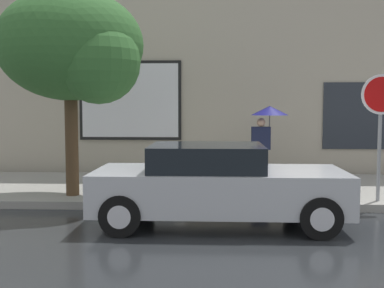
{
  "coord_description": "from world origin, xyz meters",
  "views": [
    {
      "loc": [
        -1.08,
        -7.87,
        1.98
      ],
      "look_at": [
        -1.55,
        1.8,
        1.2
      ],
      "focal_mm": 44.85,
      "sensor_mm": 36.0,
      "label": 1
    }
  ],
  "objects": [
    {
      "name": "parked_car",
      "position": [
        -1.05,
        -0.02,
        0.67
      ],
      "size": [
        4.09,
        1.82,
        1.34
      ],
      "color": "#B7BABF",
      "rests_on": "ground"
    },
    {
      "name": "ground_plane",
      "position": [
        0.0,
        0.0,
        0.0
      ],
      "size": [
        60.0,
        60.0,
        0.0
      ],
      "primitive_type": "plane",
      "color": "#282B2D"
    },
    {
      "name": "sidewalk",
      "position": [
        0.0,
        3.0,
        0.07
      ],
      "size": [
        20.0,
        4.0,
        0.15
      ],
      "primitive_type": "cube",
      "color": "gray",
      "rests_on": "ground"
    },
    {
      "name": "building_facade",
      "position": [
        -0.02,
        5.5,
        3.48
      ],
      "size": [
        20.0,
        0.67,
        7.0
      ],
      "color": "#B2A893",
      "rests_on": "ground"
    },
    {
      "name": "stop_sign",
      "position": [
        2.05,
        1.36,
        1.86
      ],
      "size": [
        0.76,
        0.1,
        2.42
      ],
      "color": "gray",
      "rests_on": "sidewalk"
    },
    {
      "name": "fire_hydrant",
      "position": [
        -1.83,
        2.05,
        0.56
      ],
      "size": [
        0.3,
        0.44,
        0.83
      ],
      "color": "white",
      "rests_on": "sidewalk"
    },
    {
      "name": "street_tree",
      "position": [
        -3.85,
        1.62,
        3.09
      ],
      "size": [
        2.95,
        2.51,
        4.14
      ],
      "color": "#4C3823",
      "rests_on": "sidewalk"
    },
    {
      "name": "pedestrian_with_umbrella",
      "position": [
        0.16,
        3.69,
        1.57
      ],
      "size": [
        0.9,
        0.9,
        1.82
      ],
      "color": "black",
      "rests_on": "sidewalk"
    }
  ]
}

